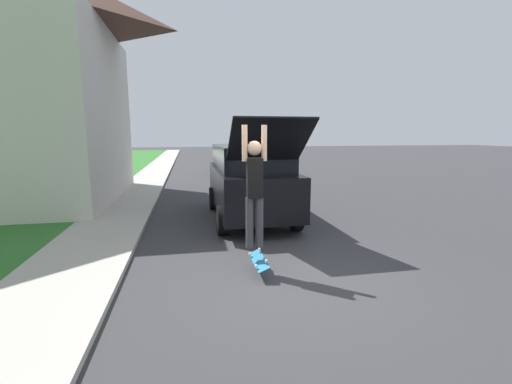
# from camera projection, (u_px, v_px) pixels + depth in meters

# --- Properties ---
(ground_plane) EXTENTS (120.00, 120.00, 0.00)m
(ground_plane) POSITION_uv_depth(u_px,v_px,m) (289.00, 278.00, 5.65)
(ground_plane) COLOR #333335
(sidewalk) EXTENTS (1.80, 80.00, 0.10)m
(sidewalk) POSITION_uv_depth(u_px,v_px,m) (124.00, 208.00, 10.75)
(sidewalk) COLOR #ADA89E
(sidewalk) RESTS_ON ground_plane
(suv_parked) EXTENTS (2.05, 5.29, 2.68)m
(suv_parked) POSITION_uv_depth(u_px,v_px,m) (249.00, 179.00, 9.50)
(suv_parked) COLOR black
(suv_parked) RESTS_ON ground_plane
(car_down_street) EXTENTS (1.87, 4.27, 1.36)m
(car_down_street) POSITION_uv_depth(u_px,v_px,m) (239.00, 163.00, 20.61)
(car_down_street) COLOR navy
(car_down_street) RESTS_ON ground_plane
(skateboarder) EXTENTS (0.41, 0.23, 2.03)m
(skateboarder) POSITION_uv_depth(u_px,v_px,m) (254.00, 185.00, 5.60)
(skateboarder) COLOR #38383D
(skateboarder) RESTS_ON ground_plane
(skateboard) EXTENTS (0.24, 0.77, 0.21)m
(skateboard) POSITION_uv_depth(u_px,v_px,m) (259.00, 260.00, 5.78)
(skateboard) COLOR #236B99
(skateboard) RESTS_ON ground_plane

